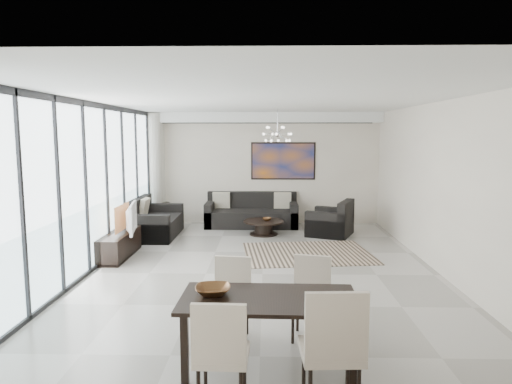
{
  "coord_description": "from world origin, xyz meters",
  "views": [
    {
      "loc": [
        0.06,
        -7.46,
        2.35
      ],
      "look_at": [
        -0.14,
        1.17,
        1.25
      ],
      "focal_mm": 32.0,
      "sensor_mm": 36.0,
      "label": 1
    }
  ],
  "objects_px": {
    "tv_console": "(120,245)",
    "dining_table": "(269,306)",
    "coffee_table": "(264,227)",
    "sofa_main": "(252,215)",
    "television": "(128,218)"
  },
  "relations": [
    {
      "from": "tv_console",
      "to": "dining_table",
      "type": "bearing_deg",
      "value": -55.43
    },
    {
      "from": "coffee_table",
      "to": "dining_table",
      "type": "xyz_separation_m",
      "value": [
        0.09,
        -6.16,
        0.46
      ]
    },
    {
      "from": "sofa_main",
      "to": "tv_console",
      "type": "xyz_separation_m",
      "value": [
        -2.45,
        -3.04,
        -0.05
      ]
    },
    {
      "from": "sofa_main",
      "to": "dining_table",
      "type": "bearing_deg",
      "value": -86.78
    },
    {
      "from": "tv_console",
      "to": "television",
      "type": "xyz_separation_m",
      "value": [
        0.16,
        0.05,
        0.51
      ]
    },
    {
      "from": "sofa_main",
      "to": "tv_console",
      "type": "relative_size",
      "value": 1.55
    },
    {
      "from": "coffee_table",
      "to": "television",
      "type": "bearing_deg",
      "value": -142.91
    },
    {
      "from": "sofa_main",
      "to": "dining_table",
      "type": "height_order",
      "value": "sofa_main"
    },
    {
      "from": "tv_console",
      "to": "television",
      "type": "height_order",
      "value": "television"
    },
    {
      "from": "dining_table",
      "to": "tv_console",
      "type": "bearing_deg",
      "value": 124.57
    },
    {
      "from": "coffee_table",
      "to": "dining_table",
      "type": "relative_size",
      "value": 0.53
    },
    {
      "from": "sofa_main",
      "to": "coffee_table",
      "type": "bearing_deg",
      "value": -72.87
    },
    {
      "from": "coffee_table",
      "to": "tv_console",
      "type": "xyz_separation_m",
      "value": [
        -2.76,
        -2.02,
        0.05
      ]
    },
    {
      "from": "coffee_table",
      "to": "sofa_main",
      "type": "relative_size",
      "value": 0.41
    },
    {
      "from": "television",
      "to": "dining_table",
      "type": "bearing_deg",
      "value": -158.09
    }
  ]
}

